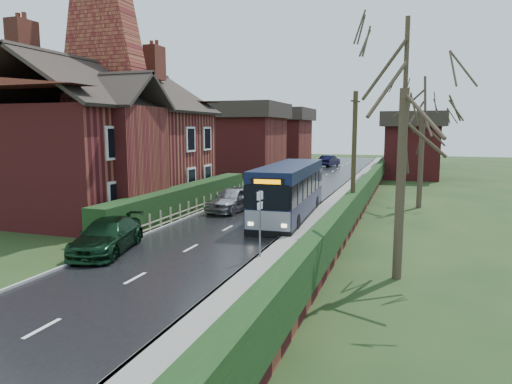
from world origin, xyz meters
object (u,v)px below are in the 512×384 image
(car_silver, at_px, (233,199))
(car_green, at_px, (107,236))
(brick_house, at_px, (109,137))
(telegraph_pole, at_px, (354,161))
(bus_stop_sign, at_px, (260,215))
(bus, at_px, (289,192))

(car_silver, xyz_separation_m, car_green, (-1.40, -10.05, -0.09))
(car_green, bearing_deg, brick_house, 110.92)
(telegraph_pole, bearing_deg, bus_stop_sign, -91.83)
(bus, xyz_separation_m, telegraph_pole, (3.60, -1.62, 1.89))
(bus, relative_size, car_green, 2.19)
(car_green, bearing_deg, telegraph_pole, 26.10)
(car_green, bearing_deg, bus_stop_sign, -6.37)
(brick_house, relative_size, car_silver, 3.36)
(bus, height_order, car_green, bus)
(bus_stop_sign, bearing_deg, telegraph_pole, 77.57)
(car_silver, distance_m, car_green, 10.15)
(car_silver, relative_size, car_green, 0.97)
(brick_house, relative_size, car_green, 3.25)
(brick_house, xyz_separation_m, bus, (10.94, 0.74, -2.91))
(bus, distance_m, bus_stop_sign, 8.24)
(brick_house, xyz_separation_m, car_silver, (7.23, 1.78, -3.64))
(brick_house, distance_m, bus, 11.34)
(car_green, distance_m, telegraph_pole, 11.73)
(brick_house, bearing_deg, telegraph_pole, -3.46)
(bus, relative_size, bus_stop_sign, 3.75)
(bus, distance_m, car_silver, 3.91)
(car_green, bearing_deg, car_silver, 67.80)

